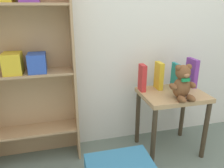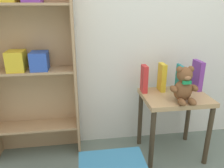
{
  "view_description": "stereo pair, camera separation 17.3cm",
  "coord_description": "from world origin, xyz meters",
  "px_view_note": "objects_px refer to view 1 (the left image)",
  "views": [
    {
      "loc": [
        -0.82,
        -0.47,
        1.25
      ],
      "look_at": [
        -0.42,
        1.11,
        0.67
      ],
      "focal_mm": 35.0,
      "sensor_mm": 36.0,
      "label": 1
    },
    {
      "loc": [
        -0.65,
        -0.51,
        1.25
      ],
      "look_at": [
        -0.42,
        1.11,
        0.67
      ],
      "focal_mm": 35.0,
      "sensor_mm": 36.0,
      "label": 2
    }
  ],
  "objects_px": {
    "teddy_bear": "(183,83)",
    "book_standing_teal": "(175,76)",
    "book_standing_red": "(142,78)",
    "display_table": "(172,104)",
    "bookshelf_side": "(26,61)",
    "book_standing_yellow": "(159,76)",
    "book_standing_purple": "(192,73)"
  },
  "relations": [
    {
      "from": "bookshelf_side",
      "to": "book_standing_teal",
      "type": "relative_size",
      "value": 7.02
    },
    {
      "from": "bookshelf_side",
      "to": "teddy_bear",
      "type": "relative_size",
      "value": 5.61
    },
    {
      "from": "display_table",
      "to": "book_standing_purple",
      "type": "distance_m",
      "value": 0.35
    },
    {
      "from": "bookshelf_side",
      "to": "book_standing_red",
      "type": "relative_size",
      "value": 6.73
    },
    {
      "from": "book_standing_yellow",
      "to": "book_standing_teal",
      "type": "xyz_separation_m",
      "value": [
        0.16,
        -0.01,
        -0.01
      ]
    },
    {
      "from": "book_standing_red",
      "to": "display_table",
      "type": "bearing_deg",
      "value": -24.63
    },
    {
      "from": "book_standing_teal",
      "to": "book_standing_purple",
      "type": "distance_m",
      "value": 0.16
    },
    {
      "from": "display_table",
      "to": "book_standing_red",
      "type": "relative_size",
      "value": 2.45
    },
    {
      "from": "bookshelf_side",
      "to": "book_standing_yellow",
      "type": "distance_m",
      "value": 1.09
    },
    {
      "from": "bookshelf_side",
      "to": "book_standing_red",
      "type": "bearing_deg",
      "value": -5.24
    },
    {
      "from": "book_standing_purple",
      "to": "book_standing_teal",
      "type": "bearing_deg",
      "value": 177.61
    },
    {
      "from": "teddy_bear",
      "to": "book_standing_teal",
      "type": "height_order",
      "value": "teddy_bear"
    },
    {
      "from": "book_standing_teal",
      "to": "book_standing_yellow",
      "type": "bearing_deg",
      "value": 179.54
    },
    {
      "from": "teddy_bear",
      "to": "book_standing_red",
      "type": "height_order",
      "value": "teddy_bear"
    },
    {
      "from": "book_standing_yellow",
      "to": "book_standing_purple",
      "type": "height_order",
      "value": "book_standing_purple"
    },
    {
      "from": "display_table",
      "to": "book_standing_red",
      "type": "distance_m",
      "value": 0.34
    },
    {
      "from": "teddy_bear",
      "to": "book_standing_red",
      "type": "relative_size",
      "value": 1.2
    },
    {
      "from": "book_standing_red",
      "to": "book_standing_yellow",
      "type": "xyz_separation_m",
      "value": [
        0.16,
        0.01,
        0.0
      ]
    },
    {
      "from": "book_standing_yellow",
      "to": "book_standing_purple",
      "type": "distance_m",
      "value": 0.31
    },
    {
      "from": "book_standing_yellow",
      "to": "book_standing_purple",
      "type": "bearing_deg",
      "value": -1.36
    },
    {
      "from": "book_standing_teal",
      "to": "bookshelf_side",
      "type": "bearing_deg",
      "value": 177.76
    },
    {
      "from": "book_standing_red",
      "to": "book_standing_yellow",
      "type": "relative_size",
      "value": 0.97
    },
    {
      "from": "display_table",
      "to": "teddy_bear",
      "type": "xyz_separation_m",
      "value": [
        0.0,
        -0.12,
        0.23
      ]
    },
    {
      "from": "book_standing_purple",
      "to": "teddy_bear",
      "type": "bearing_deg",
      "value": -135.37
    },
    {
      "from": "book_standing_yellow",
      "to": "book_standing_teal",
      "type": "relative_size",
      "value": 1.08
    },
    {
      "from": "bookshelf_side",
      "to": "book_standing_teal",
      "type": "bearing_deg",
      "value": -3.72
    },
    {
      "from": "book_standing_purple",
      "to": "book_standing_red",
      "type": "bearing_deg",
      "value": 179.39
    },
    {
      "from": "teddy_bear",
      "to": "book_standing_teal",
      "type": "xyz_separation_m",
      "value": [
        0.07,
        0.24,
        -0.02
      ]
    },
    {
      "from": "bookshelf_side",
      "to": "book_standing_yellow",
      "type": "bearing_deg",
      "value": -3.98
    },
    {
      "from": "bookshelf_side",
      "to": "book_standing_teal",
      "type": "xyz_separation_m",
      "value": [
        1.23,
        -0.08,
        -0.19
      ]
    },
    {
      "from": "bookshelf_side",
      "to": "display_table",
      "type": "height_order",
      "value": "bookshelf_side"
    },
    {
      "from": "book_standing_red",
      "to": "book_standing_teal",
      "type": "height_order",
      "value": "book_standing_red"
    }
  ]
}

